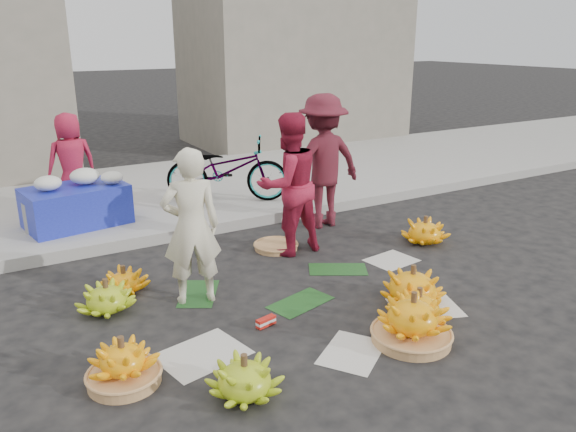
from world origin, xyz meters
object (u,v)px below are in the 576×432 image
vendor_cream (191,227)px  bicycle (227,169)px  banana_bunch_0 (123,364)px  flower_table (77,203)px  banana_bunch_4 (412,286)px

vendor_cream → bicycle: 3.17m
banana_bunch_0 → vendor_cream: vendor_cream is taller
vendor_cream → bicycle: (1.60, 2.74, -0.17)m
banana_bunch_0 → bicycle: 4.61m
flower_table → banana_bunch_4: bearing=-66.1°
banana_bunch_0 → vendor_cream: 1.57m
banana_bunch_4 → banana_bunch_0: bearing=178.9°
flower_table → vendor_cream: bearing=-86.3°
banana_bunch_0 → banana_bunch_4: banana_bunch_0 is taller
banana_bunch_0 → flower_table: size_ratio=0.46×
flower_table → bicycle: size_ratio=0.74×
banana_bunch_0 → vendor_cream: bearing=47.2°
banana_bunch_4 → flower_table: (-2.46, 3.78, 0.25)m
flower_table → bicycle: bearing=-7.4°
bicycle → banana_bunch_4: bearing=-146.5°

